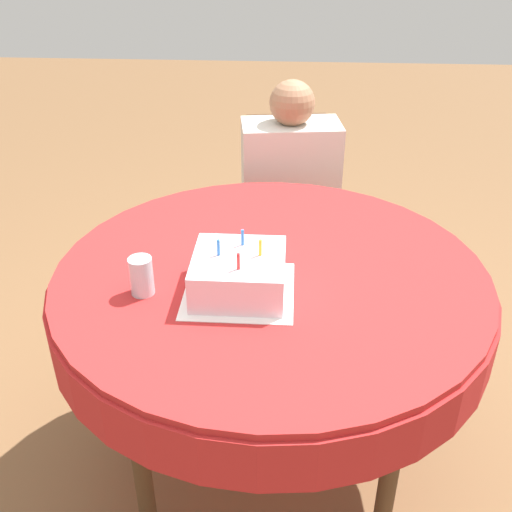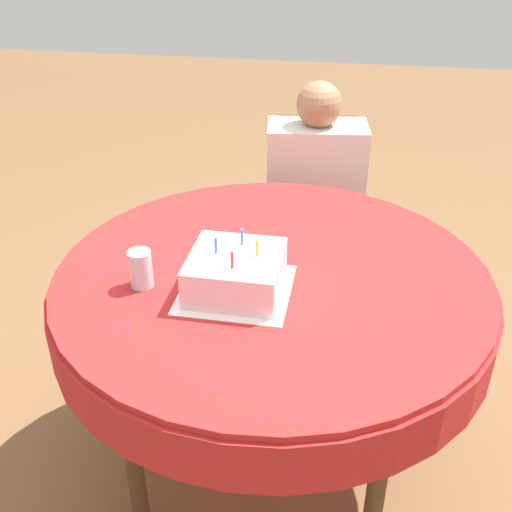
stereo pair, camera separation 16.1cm
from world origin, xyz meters
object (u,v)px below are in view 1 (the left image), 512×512
person (290,187)px  drinking_glass (141,276)px  chair (287,214)px  birthday_cake (239,274)px

person → drinking_glass: 1.06m
drinking_glass → person: bearing=69.0°
person → drinking_glass: size_ratio=10.45×
chair → drinking_glass: bearing=-116.5°
person → drinking_glass: (-0.37, -0.97, 0.18)m
chair → drinking_glass: (-0.36, -1.06, 0.34)m
drinking_glass → birthday_cake: bearing=5.7°
chair → birthday_cake: bearing=-103.8°
person → birthday_cake: bearing=-105.0°
person → birthday_cake: size_ratio=4.58×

